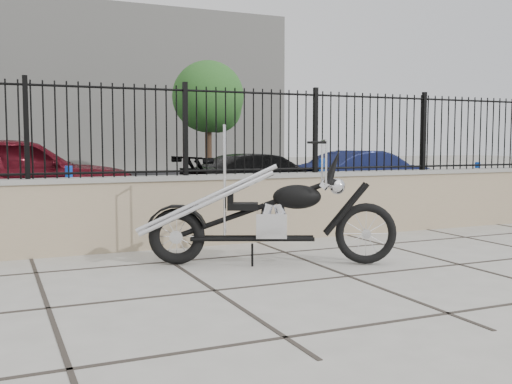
{
  "coord_description": "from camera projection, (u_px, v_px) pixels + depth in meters",
  "views": [
    {
      "loc": [
        -3.4,
        -5.27,
        1.41
      ],
      "look_at": [
        -0.53,
        1.21,
        0.82
      ],
      "focal_mm": 42.0,
      "sensor_mm": 36.0,
      "label": 1
    }
  ],
  "objects": [
    {
      "name": "ground_plane",
      "position": [
        349.0,
        276.0,
        6.29
      ],
      "size": [
        90.0,
        90.0,
        0.0
      ],
      "primitive_type": "plane",
      "color": "#99968E",
      "rests_on": "ground"
    },
    {
      "name": "iron_fence",
      "position": [
        253.0,
        131.0,
        8.44
      ],
      "size": [
        14.0,
        0.08,
        1.2
      ],
      "primitive_type": "cube",
      "color": "black",
      "rests_on": "retaining_wall"
    },
    {
      "name": "background_building",
      "position": [
        62.0,
        91.0,
        30.1
      ],
      "size": [
        22.0,
        6.0,
        8.0
      ],
      "primitive_type": "cube",
      "color": "beige",
      "rests_on": "ground_plane"
    },
    {
      "name": "chopper_motorcycle",
      "position": [
        267.0,
        194.0,
        6.84
      ],
      "size": [
        2.68,
        1.54,
        1.63
      ],
      "primitive_type": null,
      "rotation": [
        0.0,
        0.0,
        -0.42
      ],
      "color": "black",
      "rests_on": "ground_plane"
    },
    {
      "name": "bollard_b",
      "position": [
        323.0,
        189.0,
        10.97
      ],
      "size": [
        0.14,
        0.14,
        1.11
      ],
      "primitive_type": "cylinder",
      "rotation": [
        0.0,
        0.0,
        0.03
      ],
      "color": "#0C55B9",
      "rests_on": "ground_plane"
    },
    {
      "name": "parking_lot",
      "position": [
        118.0,
        190.0,
        17.68
      ],
      "size": [
        30.0,
        30.0,
        0.0
      ],
      "primitive_type": "plane",
      "color": "black",
      "rests_on": "ground"
    },
    {
      "name": "car_blue",
      "position": [
        369.0,
        175.0,
        14.91
      ],
      "size": [
        3.78,
        1.74,
        1.2
      ],
      "primitive_type": "imported",
      "rotation": [
        0.0,
        0.0,
        1.7
      ],
      "color": "#10173D",
      "rests_on": "parking_lot"
    },
    {
      "name": "car_red",
      "position": [
        16.0,
        174.0,
        11.74
      ],
      "size": [
        4.78,
        2.34,
        1.57
      ],
      "primitive_type": "imported",
      "rotation": [
        0.0,
        0.0,
        1.68
      ],
      "color": "#500B14",
      "rests_on": "parking_lot"
    },
    {
      "name": "car_black",
      "position": [
        264.0,
        179.0,
        13.48
      ],
      "size": [
        4.22,
        2.34,
        1.16
      ],
      "primitive_type": "imported",
      "rotation": [
        0.0,
        0.0,
        1.76
      ],
      "color": "black",
      "rests_on": "parking_lot"
    },
    {
      "name": "tree_right",
      "position": [
        208.0,
        93.0,
        23.27
      ],
      "size": [
        2.79,
        2.79,
        4.71
      ],
      "rotation": [
        0.0,
        0.0,
        -0.41
      ],
      "color": "#382619",
      "rests_on": "ground_plane"
    },
    {
      "name": "bollard_c",
      "position": [
        477.0,
        184.0,
        13.38
      ],
      "size": [
        0.12,
        0.12,
        0.97
      ],
      "primitive_type": "cylinder",
      "rotation": [
        0.0,
        0.0,
        -0.03
      ],
      "color": "blue",
      "rests_on": "ground_plane"
    },
    {
      "name": "bollard_a",
      "position": [
        69.0,
        196.0,
        9.98
      ],
      "size": [
        0.16,
        0.16,
        1.02
      ],
      "primitive_type": "cylinder",
      "rotation": [
        0.0,
        0.0,
        -0.42
      ],
      "color": "blue",
      "rests_on": "ground_plane"
    },
    {
      "name": "retaining_wall",
      "position": [
        253.0,
        207.0,
        8.53
      ],
      "size": [
        14.0,
        0.36,
        0.96
      ],
      "primitive_type": "cube",
      "color": "gray",
      "rests_on": "ground_plane"
    }
  ]
}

